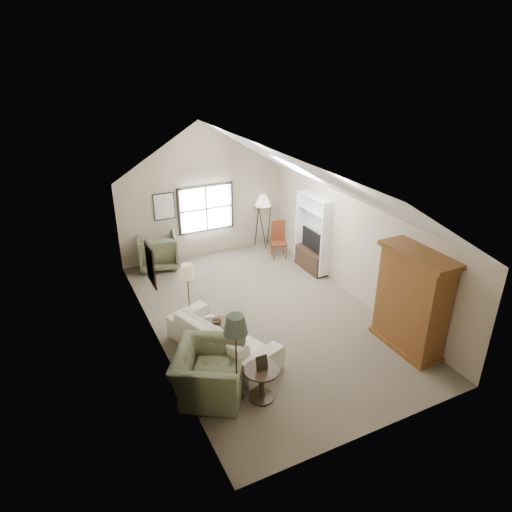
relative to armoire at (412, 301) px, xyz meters
name	(u,v)px	position (x,y,z in m)	size (l,w,h in m)	color
room_shell	(264,185)	(-2.18, 2.40, 2.11)	(5.01, 8.01, 4.00)	#6F634F
window	(206,209)	(-2.08, 6.36, 0.35)	(1.72, 0.08, 1.42)	black
skylight	(296,168)	(-0.88, 3.30, 2.12)	(0.80, 1.20, 0.52)	white
wall_art	(158,234)	(-4.06, 4.34, 0.63)	(1.97, 3.71, 0.88)	black
armoire	(412,301)	(0.00, 0.00, 0.00)	(0.60, 1.50, 2.20)	brown
tv_alcove	(313,232)	(0.16, 4.00, 0.05)	(0.32, 1.30, 2.10)	white
media_console	(311,260)	(0.14, 4.00, -0.80)	(0.34, 1.18, 0.60)	#382316
tv_panel	(312,240)	(0.14, 4.00, -0.18)	(0.05, 0.90, 0.55)	black
sofa	(222,336)	(-3.57, 1.54, -0.73)	(2.56, 1.00, 0.75)	beige
armchair_near	(209,372)	(-4.25, 0.51, -0.65)	(1.38, 1.20, 0.89)	#616848
armchair_far	(158,251)	(-3.70, 6.10, -0.60)	(1.07, 1.10, 1.00)	#5A5D41
coffee_table	(217,331)	(-3.53, 1.98, -0.88)	(0.88, 0.49, 0.45)	#3C2518
bowl	(217,321)	(-3.53, 1.98, -0.63)	(0.21, 0.21, 0.05)	#3B2A18
side_table	(262,384)	(-3.47, -0.06, -0.78)	(0.64, 0.64, 0.64)	#3D2A19
side_chair	(279,240)	(-0.25, 5.15, -0.55)	(0.43, 0.43, 1.10)	maroon
tripod_lamp	(263,220)	(-0.32, 6.10, -0.23)	(0.51, 0.51, 1.74)	white
dark_lamp	(236,358)	(-3.87, 0.14, -0.21)	(0.43, 0.43, 1.78)	#272F21
tan_lamp	(189,296)	(-3.87, 2.74, -0.30)	(0.32, 0.32, 1.60)	tan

